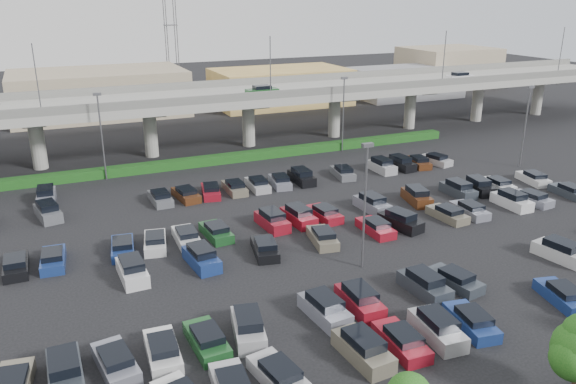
{
  "coord_description": "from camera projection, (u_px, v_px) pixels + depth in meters",
  "views": [
    {
      "loc": [
        -21.97,
        -42.82,
        20.78
      ],
      "look_at": [
        -0.36,
        5.89,
        2.0
      ],
      "focal_mm": 35.0,
      "sensor_mm": 36.0,
      "label": 1
    }
  ],
  "objects": [
    {
      "name": "ground",
      "position": [
        317.0,
        231.0,
        52.22
      ],
      "size": [
        280.0,
        280.0,
        0.0
      ],
      "primitive_type": "plane",
      "color": "black"
    },
    {
      "name": "overpass",
      "position": [
        212.0,
        101.0,
        77.39
      ],
      "size": [
        150.0,
        13.0,
        15.8
      ],
      "color": "gray",
      "rests_on": "ground"
    },
    {
      "name": "hedge",
      "position": [
        232.0,
        158.0,
        73.59
      ],
      "size": [
        66.0,
        1.6,
        1.1
      ],
      "primitive_type": "cube",
      "color": "#134115",
      "rests_on": "ground"
    },
    {
      "name": "tree_row",
      "position": [
        566.0,
        355.0,
        28.45
      ],
      "size": [
        65.07,
        3.66,
        5.94
      ],
      "color": "#332316",
      "rests_on": "ground"
    },
    {
      "name": "parked_cars",
      "position": [
        326.0,
        241.0,
        48.64
      ],
      "size": [
        63.1,
        41.67,
        1.67
      ],
      "color": "slate",
      "rests_on": "ground"
    },
    {
      "name": "light_poles",
      "position": [
        267.0,
        166.0,
        50.3
      ],
      "size": [
        66.9,
        48.38,
        10.3
      ],
      "color": "#55555A",
      "rests_on": "ground"
    },
    {
      "name": "distant_buildings",
      "position": [
        231.0,
        87.0,
        109.0
      ],
      "size": [
        138.0,
        24.0,
        9.0
      ],
      "color": "gray",
      "rests_on": "ground"
    },
    {
      "name": "comm_tower",
      "position": [
        170.0,
        22.0,
        112.36
      ],
      "size": [
        2.4,
        2.4,
        30.0
      ],
      "color": "#55555A",
      "rests_on": "ground"
    }
  ]
}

